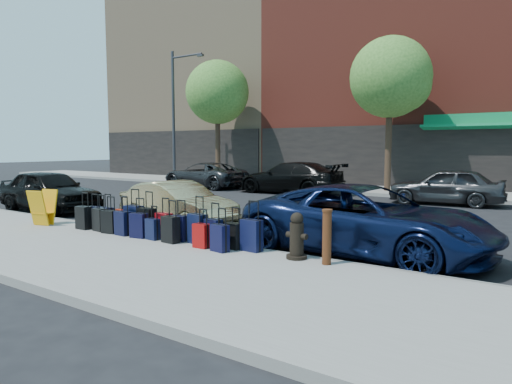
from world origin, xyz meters
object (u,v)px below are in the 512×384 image
Objects in this scene: car_near_0 at (49,191)px; car_far_0 at (205,175)px; tree_left at (219,94)px; display_rack at (43,208)px; fire_hydrant at (297,237)px; tree_center at (393,79)px; car_near_1 at (178,204)px; car_near_2 at (366,220)px; car_far_2 at (446,186)px; suitcase_front_5 at (164,225)px; bollard at (327,236)px; streetlight at (176,108)px; car_far_1 at (290,178)px.

car_far_0 is (-1.67, 10.19, -0.03)m from car_near_0.
tree_left is 7.70× the size of display_rack.
fire_hydrant is 17.13m from car_far_0.
tree_center is at bearing 106.41° from fire_hydrant.
display_rack is (5.93, -14.90, -4.80)m from tree_left.
car_near_2 is (5.65, -0.25, 0.09)m from car_near_1.
car_far_2 is (5.16, 9.48, 0.09)m from car_near_1.
car_near_0 is 10.32m from car_far_0.
tree_center reaches higher than car_near_0.
tree_left is 16.74m from display_rack.
car_near_2 is (4.22, 1.67, 0.29)m from suitcase_front_5.
car_near_0 reaches higher than display_rack.
bollard is at bearing -9.13° from display_rack.
streetlight reaches higher than fire_hydrant.
display_rack is at bearing 141.92° from car_near_1.
car_far_2 is (-0.49, 9.74, -0.00)m from car_near_2.
tree_left is 7.80× the size of suitcase_front_5.
car_near_1 is (5.83, 0.31, -0.09)m from car_near_0.
tree_center is (10.50, 0.00, 0.00)m from tree_left.
car_far_0 is (-13.16, 10.13, -0.03)m from car_near_2.
car_far_1 reaches higher than suitcase_front_5.
tree_center is 8.28× the size of fire_hydrant.
bollard is 0.19× the size of car_far_1.
car_near_2 is (17.05, -11.94, -3.93)m from streetlight.
tree_center is 1.70× the size of car_near_0.
streetlight is 1.53× the size of car_near_2.
tree_left is at bearing -106.49° from car_far_2.
car_far_2 is at bearing 93.80° from fire_hydrant.
tree_center reaches higher than car_near_2.
tree_center reaches higher than car_far_1.
car_far_0 is (-7.51, 9.88, 0.06)m from car_near_1.
suitcase_front_5 is (-0.61, -14.31, -4.97)m from tree_center.
car_near_0 is (2.62, -12.70, -4.68)m from tree_left.
bollard is (3.53, -14.37, -4.75)m from tree_center.
tree_center is 15.37m from fire_hydrant.
display_rack is (-4.57, -14.90, -4.80)m from tree_center.
car_far_1 is (0.51, 12.31, 0.15)m from display_rack.
streetlight is 17.23m from display_rack.
streetlight is at bearing -102.03° from car_far_2.
car_near_1 is (-2.04, -12.39, -4.78)m from tree_center.
display_rack is at bearing 109.95° from car_near_2.
tree_left is 7.30× the size of bollard.
display_rack is (8.87, -14.20, -4.04)m from streetlight.
suitcase_front_5 is 12.22m from car_far_1.
car_far_1 reaches higher than car_near_1.
display_rack is at bearing -176.24° from bollard.
tree_center is 6.34m from car_far_2.
streetlight is at bearing 59.48° from car_near_2.
car_far_2 is at bearing 92.66° from car_far_0.
car_near_2 is at bearing 36.52° from car_far_1.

